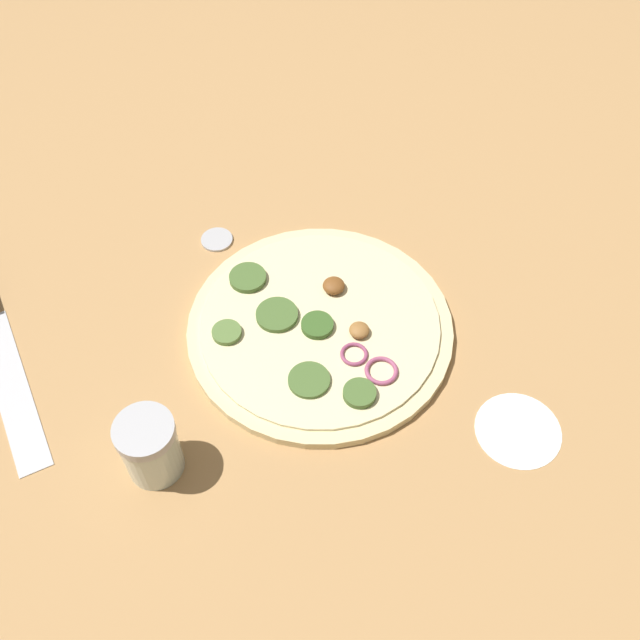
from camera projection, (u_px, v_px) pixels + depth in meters
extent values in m
plane|color=tan|center=(320.00, 331.00, 0.89)|extent=(3.00, 3.00, 0.00)
cylinder|color=beige|center=(320.00, 328.00, 0.89)|extent=(0.31, 0.31, 0.01)
cylinder|color=beige|center=(320.00, 324.00, 0.88)|extent=(0.28, 0.28, 0.00)
ellipsoid|color=#996633|center=(359.00, 330.00, 0.87)|extent=(0.02, 0.02, 0.01)
cylinder|color=#47662D|center=(277.00, 315.00, 0.88)|extent=(0.05, 0.05, 0.01)
torus|color=#934266|center=(354.00, 354.00, 0.85)|extent=(0.03, 0.03, 0.00)
cylinder|color=#47662D|center=(248.00, 278.00, 0.92)|extent=(0.05, 0.05, 0.01)
cylinder|color=#47662D|center=(360.00, 393.00, 0.82)|extent=(0.04, 0.04, 0.01)
cylinder|color=#567538|center=(227.00, 332.00, 0.87)|extent=(0.03, 0.03, 0.01)
ellipsoid|color=brown|center=(334.00, 286.00, 0.91)|extent=(0.03, 0.03, 0.01)
cylinder|color=#385B23|center=(320.00, 326.00, 0.87)|extent=(0.04, 0.04, 0.01)
torus|color=#A34C70|center=(381.00, 371.00, 0.84)|extent=(0.04, 0.04, 0.01)
cylinder|color=#47662D|center=(309.00, 380.00, 0.83)|extent=(0.05, 0.05, 0.01)
cube|color=silver|center=(12.00, 388.00, 0.84)|extent=(0.16, 0.21, 0.00)
cylinder|color=silver|center=(151.00, 450.00, 0.76)|extent=(0.06, 0.06, 0.07)
cylinder|color=#B2B2B7|center=(144.00, 431.00, 0.73)|extent=(0.06, 0.06, 0.01)
cylinder|color=#B2B2B7|center=(217.00, 239.00, 0.98)|extent=(0.04, 0.04, 0.01)
cylinder|color=white|center=(518.00, 430.00, 0.81)|extent=(0.09, 0.09, 0.00)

